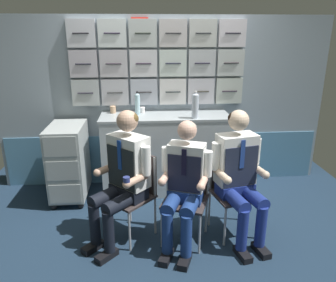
{
  "coord_description": "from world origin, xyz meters",
  "views": [
    {
      "loc": [
        -0.26,
        -2.77,
        1.96
      ],
      "look_at": [
        -0.02,
        0.42,
        0.88
      ],
      "focal_mm": 35.02,
      "sensor_mm": 36.0,
      "label": 1
    }
  ],
  "objects_px": {
    "folding_chair_center": "(188,188)",
    "folding_chair_right": "(230,183)",
    "water_bottle_tall": "(137,104)",
    "service_trolley": "(69,160)",
    "crew_member_right": "(239,171)",
    "crew_member_center": "(184,182)",
    "folding_chair_left": "(136,186)",
    "paper_cup_blue": "(142,110)",
    "crew_member_left": "(123,172)"
  },
  "relations": [
    {
      "from": "crew_member_right",
      "to": "folding_chair_left",
      "type": "bearing_deg",
      "value": 170.98
    },
    {
      "from": "crew_member_center",
      "to": "crew_member_right",
      "type": "xyz_separation_m",
      "value": [
        0.54,
        0.09,
        0.05
      ]
    },
    {
      "from": "folding_chair_left",
      "to": "crew_member_right",
      "type": "xyz_separation_m",
      "value": [
        0.99,
        -0.16,
        0.19
      ]
    },
    {
      "from": "folding_chair_right",
      "to": "crew_member_right",
      "type": "distance_m",
      "value": 0.25
    },
    {
      "from": "folding_chair_left",
      "to": "service_trolley",
      "type": "bearing_deg",
      "value": 136.26
    },
    {
      "from": "crew_member_left",
      "to": "water_bottle_tall",
      "type": "xyz_separation_m",
      "value": [
        0.13,
        1.1,
        0.42
      ]
    },
    {
      "from": "folding_chair_left",
      "to": "folding_chair_right",
      "type": "distance_m",
      "value": 0.95
    },
    {
      "from": "service_trolley",
      "to": "crew_member_right",
      "type": "bearing_deg",
      "value": -27.43
    },
    {
      "from": "crew_member_right",
      "to": "paper_cup_blue",
      "type": "bearing_deg",
      "value": 126.49
    },
    {
      "from": "service_trolley",
      "to": "folding_chair_right",
      "type": "bearing_deg",
      "value": -23.85
    },
    {
      "from": "water_bottle_tall",
      "to": "paper_cup_blue",
      "type": "xyz_separation_m",
      "value": [
        0.06,
        0.08,
        -0.1
      ]
    },
    {
      "from": "service_trolley",
      "to": "folding_chair_center",
      "type": "relative_size",
      "value": 1.11
    },
    {
      "from": "folding_chair_left",
      "to": "water_bottle_tall",
      "type": "xyz_separation_m",
      "value": [
        0.03,
        0.99,
        0.62
      ]
    },
    {
      "from": "folding_chair_left",
      "to": "paper_cup_blue",
      "type": "height_order",
      "value": "paper_cup_blue"
    },
    {
      "from": "crew_member_left",
      "to": "paper_cup_blue",
      "type": "distance_m",
      "value": 1.24
    },
    {
      "from": "service_trolley",
      "to": "water_bottle_tall",
      "type": "bearing_deg",
      "value": 14.09
    },
    {
      "from": "service_trolley",
      "to": "folding_chair_left",
      "type": "xyz_separation_m",
      "value": [
        0.81,
        -0.78,
        0.02
      ]
    },
    {
      "from": "folding_chair_left",
      "to": "crew_member_left",
      "type": "xyz_separation_m",
      "value": [
        -0.11,
        -0.11,
        0.2
      ]
    },
    {
      "from": "crew_member_center",
      "to": "service_trolley",
      "type": "bearing_deg",
      "value": 140.91
    },
    {
      "from": "folding_chair_left",
      "to": "crew_member_center",
      "type": "xyz_separation_m",
      "value": [
        0.45,
        -0.25,
        0.15
      ]
    },
    {
      "from": "folding_chair_center",
      "to": "folding_chair_right",
      "type": "distance_m",
      "value": 0.45
    },
    {
      "from": "crew_member_center",
      "to": "crew_member_right",
      "type": "bearing_deg",
      "value": 9.57
    },
    {
      "from": "crew_member_left",
      "to": "paper_cup_blue",
      "type": "bearing_deg",
      "value": 80.94
    },
    {
      "from": "crew_member_center",
      "to": "folding_chair_left",
      "type": "bearing_deg",
      "value": 151.14
    },
    {
      "from": "crew_member_center",
      "to": "water_bottle_tall",
      "type": "height_order",
      "value": "water_bottle_tall"
    },
    {
      "from": "folding_chair_left",
      "to": "water_bottle_tall",
      "type": "distance_m",
      "value": 1.16
    },
    {
      "from": "folding_chair_center",
      "to": "paper_cup_blue",
      "type": "bearing_deg",
      "value": 110.1
    },
    {
      "from": "folding_chair_right",
      "to": "crew_member_center",
      "type": "bearing_deg",
      "value": -154.08
    },
    {
      "from": "folding_chair_center",
      "to": "water_bottle_tall",
      "type": "xyz_separation_m",
      "value": [
        -0.48,
        1.08,
        0.62
      ]
    },
    {
      "from": "folding_chair_center",
      "to": "folding_chair_right",
      "type": "xyz_separation_m",
      "value": [
        0.45,
        0.09,
        0.0
      ]
    },
    {
      "from": "paper_cup_blue",
      "to": "folding_chair_center",
      "type": "bearing_deg",
      "value": -69.9
    },
    {
      "from": "paper_cup_blue",
      "to": "service_trolley",
      "type": "bearing_deg",
      "value": -161.89
    },
    {
      "from": "folding_chair_right",
      "to": "crew_member_right",
      "type": "relative_size",
      "value": 0.65
    },
    {
      "from": "folding_chair_right",
      "to": "water_bottle_tall",
      "type": "relative_size",
      "value": 2.94
    },
    {
      "from": "folding_chair_center",
      "to": "crew_member_center",
      "type": "height_order",
      "value": "crew_member_center"
    },
    {
      "from": "folding_chair_left",
      "to": "folding_chair_right",
      "type": "bearing_deg",
      "value": -0.18
    },
    {
      "from": "crew_member_left",
      "to": "folding_chair_right",
      "type": "relative_size",
      "value": 1.55
    },
    {
      "from": "folding_chair_center",
      "to": "folding_chair_right",
      "type": "relative_size",
      "value": 1.0
    },
    {
      "from": "service_trolley",
      "to": "paper_cup_blue",
      "type": "height_order",
      "value": "paper_cup_blue"
    },
    {
      "from": "crew_member_left",
      "to": "crew_member_right",
      "type": "relative_size",
      "value": 1.01
    },
    {
      "from": "folding_chair_center",
      "to": "crew_member_center",
      "type": "bearing_deg",
      "value": -110.68
    },
    {
      "from": "folding_chair_right",
      "to": "water_bottle_tall",
      "type": "distance_m",
      "value": 1.49
    },
    {
      "from": "folding_chair_center",
      "to": "paper_cup_blue",
      "type": "distance_m",
      "value": 1.34
    },
    {
      "from": "crew_member_left",
      "to": "crew_member_center",
      "type": "relative_size",
      "value": 1.06
    },
    {
      "from": "service_trolley",
      "to": "folding_chair_center",
      "type": "height_order",
      "value": "service_trolley"
    },
    {
      "from": "service_trolley",
      "to": "water_bottle_tall",
      "type": "height_order",
      "value": "water_bottle_tall"
    },
    {
      "from": "service_trolley",
      "to": "crew_member_center",
      "type": "bearing_deg",
      "value": -39.09
    },
    {
      "from": "crew_member_center",
      "to": "folding_chair_right",
      "type": "height_order",
      "value": "crew_member_center"
    },
    {
      "from": "service_trolley",
      "to": "crew_member_right",
      "type": "distance_m",
      "value": 2.04
    },
    {
      "from": "service_trolley",
      "to": "paper_cup_blue",
      "type": "xyz_separation_m",
      "value": [
        0.89,
        0.29,
        0.54
      ]
    }
  ]
}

